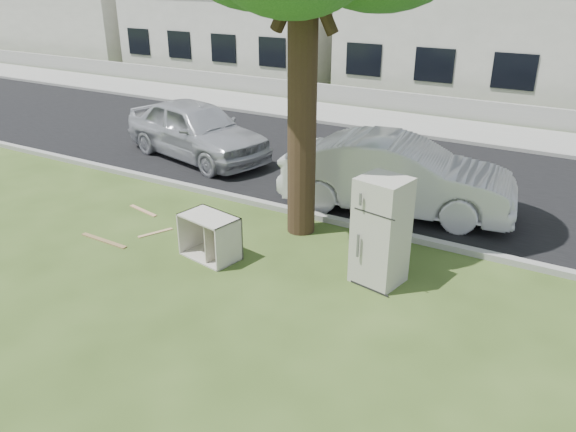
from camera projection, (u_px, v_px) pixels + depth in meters
The scene contains 13 objects.
ground at pixel (270, 274), 9.58m from camera, with size 120.00×120.00×0.00m, color #334819.
road at pixel (394, 173), 14.32m from camera, with size 120.00×7.00×0.01m, color black.
kerb_near at pixel (333, 223), 11.51m from camera, with size 120.00×0.18×0.12m, color gray.
kerb_far at pixel (435, 140), 17.13m from camera, with size 120.00×0.18×0.12m, color gray.
sidewalk at pixel (448, 129), 18.28m from camera, with size 120.00×2.80×0.01m, color gray.
low_wall at pixel (462, 109), 19.40m from camera, with size 120.00×0.15×0.70m, color gray.
fridge at pixel (381, 231), 9.02m from camera, with size 0.75×0.69×1.81m, color white.
cabinet at pixel (210, 237), 10.00m from camera, with size 1.02×0.63×0.80m, color white.
plank_a at pixel (104, 241), 10.73m from camera, with size 1.15×0.09×0.02m, color olive.
plank_b at pixel (143, 211), 12.06m from camera, with size 0.88×0.09×0.02m, color tan.
plank_c at pixel (155, 233), 11.05m from camera, with size 0.70×0.08×0.02m, color tan.
car_center at pixel (397, 175), 11.81m from camera, with size 1.68×4.82×1.59m, color silver.
car_left at pixel (196, 130), 15.20m from camera, with size 1.85×4.61×1.57m, color #A8A9AF.
Camera 1 is at (4.46, -7.08, 4.76)m, focal length 35.00 mm.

